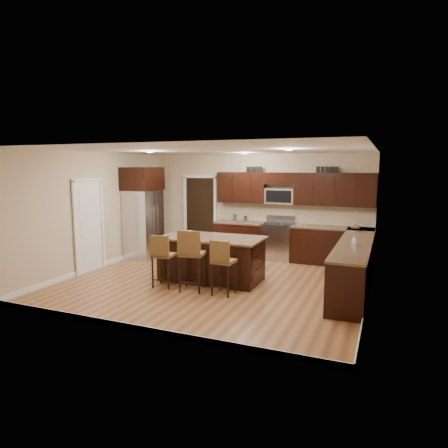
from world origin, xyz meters
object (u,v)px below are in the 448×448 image
at_px(range, 278,241).
at_px(stool_left, 162,255).
at_px(refrigerator, 143,212).
at_px(island, 212,260).
at_px(stool_right, 222,261).
at_px(stool_mid, 191,253).

bearing_deg(range, stool_left, -114.72).
relative_size(range, refrigerator, 0.47).
distance_m(island, stool_left, 1.11).
height_order(range, stool_left, range).
xyz_separation_m(range, island, (-0.79, -2.35, -0.04)).
bearing_deg(refrigerator, range, 18.69).
relative_size(island, stool_right, 2.06).
distance_m(stool_mid, stool_right, 0.65).
height_order(island, refrigerator, refrigerator).
height_order(stool_left, stool_mid, stool_mid).
distance_m(stool_right, refrigerator, 3.78).
bearing_deg(range, island, -108.65).
bearing_deg(island, stool_mid, -93.40).
height_order(range, refrigerator, refrigerator).
bearing_deg(stool_right, island, 128.39).
distance_m(stool_mid, refrigerator, 3.26).
bearing_deg(refrigerator, stool_left, -48.66).
xyz_separation_m(stool_right, refrigerator, (-3.11, 2.08, 0.56)).
bearing_deg(stool_right, stool_left, -177.06).
bearing_deg(range, stool_mid, -104.64).
relative_size(island, stool_left, 2.04).
xyz_separation_m(stool_mid, stool_right, (0.64, 0.01, -0.09)).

